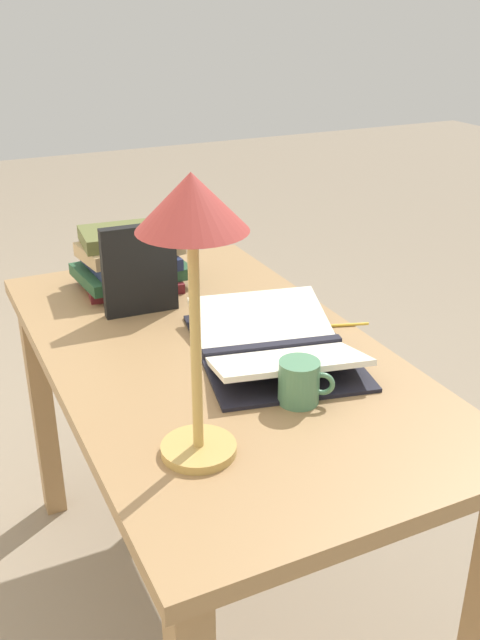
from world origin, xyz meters
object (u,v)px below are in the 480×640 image
reading_lamp (193,234)px  coffee_mug (300,382)px  book_standing_upright (140,270)px  pencil (333,326)px  book_stack_tall (131,259)px  open_book (273,344)px

reading_lamp → coffee_mug: bearing=-73.4°
book_standing_upright → pencil: bearing=-123.2°
book_standing_upright → coffee_mug: book_standing_upright is taller
coffee_mug → pencil: bearing=-43.1°
book_stack_tall → coffee_mug: bearing=-171.8°
coffee_mug → pencil: 0.36m
book_stack_tall → reading_lamp: reading_lamp is taller
open_book → reading_lamp: reading_lamp is taller
book_stack_tall → reading_lamp: size_ratio=0.61×
book_stack_tall → coffee_mug: 0.73m
book_stack_tall → reading_lamp: (-0.79, 0.14, 0.32)m
coffee_mug → pencil: (0.26, -0.24, -0.04)m
book_standing_upright → reading_lamp: 0.68m
book_standing_upright → reading_lamp: reading_lamp is taller
book_stack_tall → pencil: 0.58m
book_stack_tall → coffee_mug: (-0.72, -0.10, -0.03)m
coffee_mug → open_book: bearing=-14.4°
book_standing_upright → pencil: size_ratio=1.34×
book_stack_tall → pencil: (-0.46, -0.35, -0.07)m
book_standing_upright → reading_lamp: size_ratio=0.46×
book_stack_tall → book_standing_upright: size_ratio=1.32×
book_standing_upright → coffee_mug: size_ratio=2.24×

